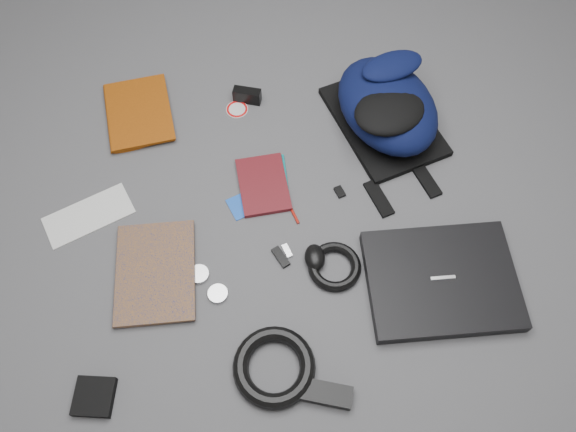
{
  "coord_description": "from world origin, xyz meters",
  "views": [
    {
      "loc": [
        -0.11,
        -0.72,
        1.38
      ],
      "look_at": [
        0.0,
        0.0,
        0.02
      ],
      "focal_mm": 35.0,
      "sensor_mm": 36.0,
      "label": 1
    }
  ],
  "objects": [
    {
      "name": "headphone_right",
      "position": [
        -0.21,
        -0.19,
        0.01
      ],
      "size": [
        0.06,
        0.06,
        0.01
      ],
      "primitive_type": "cylinder",
      "rotation": [
        0.0,
        0.0,
        -0.06
      ],
      "color": "silver",
      "rests_on": "ground"
    },
    {
      "name": "textbook_red",
      "position": [
        -0.5,
        0.42,
        0.01
      ],
      "size": [
        0.22,
        0.28,
        0.03
      ],
      "primitive_type": "imported",
      "rotation": [
        0.0,
        0.0,
        0.09
      ],
      "color": "#722F06",
      "rests_on": "ground"
    },
    {
      "name": "mouse",
      "position": [
        0.05,
        -0.13,
        0.02
      ],
      "size": [
        0.06,
        0.08,
        0.04
      ],
      "primitive_type": "ellipsoid",
      "rotation": [
        0.0,
        0.0,
        -0.07
      ],
      "color": "black",
      "rests_on": "ground"
    },
    {
      "name": "pouch",
      "position": [
        -0.53,
        -0.41,
        0.01
      ],
      "size": [
        0.11,
        0.11,
        0.02
      ],
      "primitive_type": "cube",
      "rotation": [
        0.0,
        0.0,
        -0.2
      ],
      "color": "black",
      "rests_on": "ground"
    },
    {
      "name": "compact_camera",
      "position": [
        -0.06,
        0.44,
        0.02
      ],
      "size": [
        0.09,
        0.06,
        0.05
      ],
      "primitive_type": "cube",
      "rotation": [
        0.0,
        0.0,
        -0.34
      ],
      "color": "black",
      "rests_on": "ground"
    },
    {
      "name": "sticker_disc",
      "position": [
        -0.1,
        0.41,
        0.0
      ],
      "size": [
        0.08,
        0.08,
        0.0
      ],
      "primitive_type": "cylinder",
      "rotation": [
        0.0,
        0.0,
        -0.27
      ],
      "color": "silver",
      "rests_on": "ground"
    },
    {
      "name": "pen_red",
      "position": [
        0.01,
        0.05,
        0.0
      ],
      "size": [
        0.04,
        0.14,
        0.01
      ],
      "primitive_type": "cylinder",
      "rotation": [
        1.57,
        0.0,
        0.26
      ],
      "color": "#98150B",
      "rests_on": "ground"
    },
    {
      "name": "backpack",
      "position": [
        0.34,
        0.29,
        0.09
      ],
      "size": [
        0.38,
        0.47,
        0.17
      ],
      "primitive_type": null,
      "rotation": [
        0.0,
        0.0,
        0.26
      ],
      "color": "black",
      "rests_on": "ground"
    },
    {
      "name": "power_brick",
      "position": [
        0.02,
        -0.48,
        0.01
      ],
      "size": [
        0.13,
        0.09,
        0.03
      ],
      "primitive_type": "cube",
      "rotation": [
        0.0,
        0.0,
        -0.35
      ],
      "color": "black",
      "rests_on": "ground"
    },
    {
      "name": "key_fob",
      "position": [
        0.16,
        0.06,
        0.01
      ],
      "size": [
        0.03,
        0.04,
        0.01
      ],
      "primitive_type": "cube",
      "rotation": [
        0.0,
        0.0,
        0.28
      ],
      "color": "black",
      "rests_on": "ground"
    },
    {
      "name": "usb_black",
      "position": [
        -0.04,
        -0.11,
        0.01
      ],
      "size": [
        0.05,
        0.07,
        0.01
      ],
      "primitive_type": "cube",
      "rotation": [
        0.0,
        0.0,
        0.41
      ],
      "color": "black",
      "rests_on": "ground"
    },
    {
      "name": "pen_teal",
      "position": [
        0.01,
        0.14,
        0.0
      ],
      "size": [
        0.01,
        0.14,
        0.01
      ],
      "primitive_type": "cylinder",
      "rotation": [
        1.57,
        0.0,
        -0.03
      ],
      "color": "#0D757A",
      "rests_on": "ground"
    },
    {
      "name": "envelope",
      "position": [
        -0.55,
        0.1,
        0.0
      ],
      "size": [
        0.26,
        0.19,
        0.0
      ],
      "primitive_type": "cube",
      "rotation": [
        0.0,
        0.0,
        0.36
      ],
      "color": "silver",
      "rests_on": "ground"
    },
    {
      "name": "power_cord_coil",
      "position": [
        -0.1,
        -0.4,
        0.02
      ],
      "size": [
        0.26,
        0.26,
        0.04
      ],
      "primitive_type": "torus",
      "rotation": [
        0.0,
        0.0,
        -0.4
      ],
      "color": "black",
      "rests_on": "ground"
    },
    {
      "name": "cable_coil",
      "position": [
        0.1,
        -0.16,
        0.01
      ],
      "size": [
        0.16,
        0.16,
        0.03
      ],
      "primitive_type": "torus",
      "rotation": [
        0.0,
        0.0,
        -0.15
      ],
      "color": "black",
      "rests_on": "ground"
    },
    {
      "name": "dvd_case",
      "position": [
        -0.05,
        0.12,
        0.01
      ],
      "size": [
        0.14,
        0.2,
        0.02
      ],
      "primitive_type": "cube",
      "rotation": [
        0.0,
        0.0,
        0.03
      ],
      "color": "#430C10",
      "rests_on": "ground"
    },
    {
      "name": "laptop",
      "position": [
        0.36,
        -0.25,
        0.02
      ],
      "size": [
        0.4,
        0.32,
        0.04
      ],
      "primitive_type": "cube",
      "rotation": [
        0.0,
        0.0,
        -0.07
      ],
      "color": "black",
      "rests_on": "ground"
    },
    {
      "name": "usb_silver",
      "position": [
        -0.02,
        -0.1,
        0.0
      ],
      "size": [
        0.03,
        0.04,
        0.01
      ],
      "primitive_type": "cube",
      "rotation": [
        0.0,
        0.0,
        0.28
      ],
      "color": "silver",
      "rests_on": "ground"
    },
    {
      "name": "id_badge",
      "position": [
        -0.13,
        0.06,
        0.0
      ],
      "size": [
        0.07,
        0.09,
        0.0
      ],
      "primitive_type": "cube",
      "rotation": [
        0.0,
        0.0,
        0.33
      ],
      "color": "blue",
      "rests_on": "ground"
    },
    {
      "name": "comic_book",
      "position": [
        -0.47,
        -0.1,
        0.01
      ],
      "size": [
        0.22,
        0.3,
        0.02
      ],
      "primitive_type": "imported",
      "rotation": [
        0.0,
        0.0,
        -0.06
      ],
      "color": "#B0690C",
      "rests_on": "ground"
    },
    {
      "name": "ground",
      "position": [
        0.0,
        0.0,
        0.0
      ],
      "size": [
        4.0,
        4.0,
        0.0
      ],
      "primitive_type": "plane",
      "color": "#4F4F51",
      "rests_on": "ground"
    },
    {
      "name": "headphone_left",
      "position": [
        -0.26,
        -0.13,
        0.01
      ],
      "size": [
        0.07,
        0.07,
        0.01
      ],
      "primitive_type": "cylinder",
      "rotation": [
        0.0,
        0.0,
        -0.42
      ],
      "color": "#BDBCBF",
      "rests_on": "ground"
    }
  ]
}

